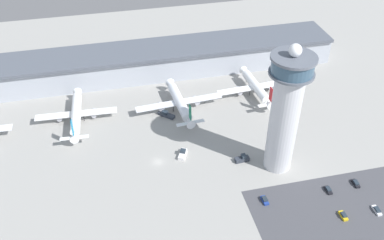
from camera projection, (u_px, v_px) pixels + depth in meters
ground_plane at (158, 162)px, 175.40m from camera, size 1000.00×1000.00×0.00m
terminal_building at (136, 63)px, 225.01m from camera, size 212.54×25.00×14.96m
runway_strip at (118, 0)px, 314.28m from camera, size 318.82×44.00×0.01m
control_tower at (286, 109)px, 157.40m from camera, size 16.19×16.19×54.43m
parking_lot_surface at (344, 217)px, 152.58m from camera, size 64.00×40.00×0.01m
airplane_gate_bravo at (76, 114)px, 194.55m from camera, size 36.98×37.69×13.54m
airplane_gate_charlie at (180, 102)px, 201.33m from camera, size 42.04×36.86×14.34m
airplane_gate_delta at (256, 87)px, 212.15m from camera, size 39.48×34.64×13.73m
service_truck_catering at (166, 115)px, 199.89m from camera, size 7.81×7.61×2.58m
service_truck_fuel at (183, 154)px, 177.99m from camera, size 5.04×6.87×2.68m
service_truck_baggage at (242, 159)px, 175.35m from camera, size 6.10×2.88×3.08m
car_yellow_taxi at (356, 183)px, 164.97m from camera, size 1.94×4.54×1.48m
car_white_wagon at (265, 200)px, 158.12m from camera, size 1.97×4.42×1.56m
car_red_hatchback at (328, 190)px, 162.28m from camera, size 1.82×4.23×1.38m
car_blue_compact at (377, 210)px, 154.33m from camera, size 1.89×4.85×1.39m
car_silver_sedan at (343, 216)px, 152.27m from camera, size 1.72×4.31×1.60m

